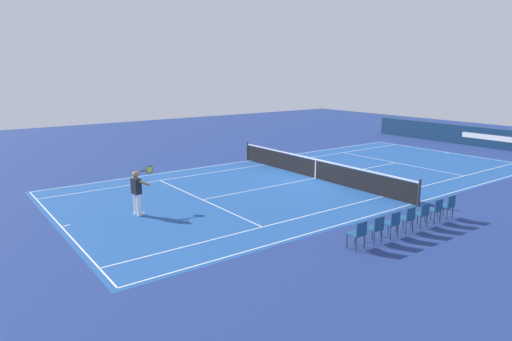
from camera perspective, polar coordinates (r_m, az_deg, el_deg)
The scene contains 14 objects.
ground_plane at distance 22.34m, azimuth 7.56°, elevation -0.97°, with size 60.00×60.00×0.00m, color navy.
court_slab at distance 22.34m, azimuth 7.56°, elevation -0.97°, with size 24.20×11.40×0.00m, color #1E4C93.
court_line_markings at distance 22.33m, azimuth 7.56°, elevation -0.96°, with size 23.85×11.05×0.01m.
tennis_net at distance 22.23m, azimuth 7.59°, elevation 0.26°, with size 0.10×11.70×1.08m.
stadium_barrier at distance 35.01m, azimuth 26.79°, elevation 3.81°, with size 0.26×17.00×1.35m.
tennis_player_near at distance 16.89m, azimuth -14.89°, elevation -2.47°, with size 1.03×0.82×1.70m.
tennis_ball at distance 25.30m, azimuth 3.82°, elevation 0.78°, with size 0.07×0.07×0.07m, color #CCE01E.
spectator_chair_0 at distance 17.41m, azimuth 23.25°, elevation -4.04°, with size 0.44×0.44×0.88m.
spectator_chair_1 at distance 16.75m, azimuth 21.86°, elevation -4.55°, with size 0.44×0.44×0.88m.
spectator_chair_2 at distance 16.10m, azimuth 20.35°, elevation -5.10°, with size 0.44×0.44×0.88m.
spectator_chair_3 at distance 15.47m, azimuth 18.71°, elevation -5.69°, with size 0.44×0.44×0.88m.
spectator_chair_4 at distance 14.85m, azimuth 16.93°, elevation -6.33°, with size 0.44×0.44×0.88m.
spectator_chair_5 at distance 14.25m, azimuth 14.99°, elevation -7.01°, with size 0.44×0.44×0.88m.
spectator_chair_6 at distance 13.66m, azimuth 12.88°, elevation -7.74°, with size 0.44×0.44×0.88m.
Camera 1 is at (15.12, 15.60, 5.19)m, focal length 31.42 mm.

